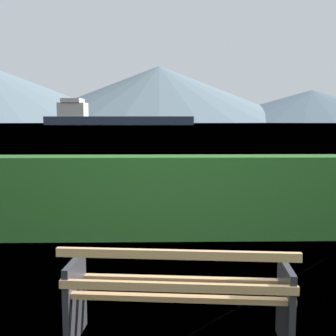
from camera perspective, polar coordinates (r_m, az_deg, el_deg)
The scene contains 5 objects.
water_surface at distance 309.41m, azimuth -1.17°, elevation 6.06°, with size 620.00×620.00×0.00m, color slate.
park_bench at distance 3.50m, azimuth 1.40°, elevation -16.74°, with size 1.83×0.73×0.87m.
hedge_row at distance 6.53m, azimuth 0.18°, elevation -3.91°, with size 13.25×0.62×1.27m, color #2D6B28.
cargo_ship_large at distance 196.80m, azimuth -8.11°, elevation 6.79°, with size 68.50×14.72×12.10m.
distant_hills at distance 586.57m, azimuth -11.39°, elevation 9.78°, with size 819.46×439.75×82.53m.
Camera 1 is at (-0.15, -3.27, 1.80)m, focal length 44.85 mm.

